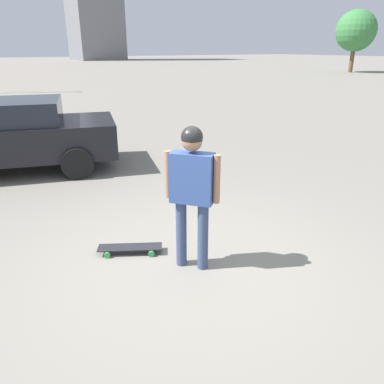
{
  "coord_description": "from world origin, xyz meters",
  "views": [
    {
      "loc": [
        -2.07,
        -3.28,
        2.45
      ],
      "look_at": [
        0.0,
        0.0,
        0.95
      ],
      "focal_mm": 35.0,
      "sensor_mm": 36.0,
      "label": 1
    }
  ],
  "objects": [
    {
      "name": "ground_plane",
      "position": [
        0.0,
        0.0,
        0.0
      ],
      "size": [
        220.0,
        220.0,
        0.0
      ],
      "primitive_type": "plane",
      "color": "gray"
    },
    {
      "name": "person",
      "position": [
        0.0,
        0.0,
        1.05
      ],
      "size": [
        0.46,
        0.5,
        1.69
      ],
      "rotation": [
        0.0,
        0.0,
        -0.87
      ],
      "color": "#38476B",
      "rests_on": "ground_plane"
    },
    {
      "name": "skateboard",
      "position": [
        -0.51,
        0.67,
        0.07
      ],
      "size": [
        0.8,
        0.56,
        0.09
      ],
      "rotation": [
        0.0,
        0.0,
        2.64
      ],
      "color": "#232328",
      "rests_on": "ground_plane"
    },
    {
      "name": "tree_distant",
      "position": [
        34.07,
        22.67,
        4.02
      ],
      "size": [
        4.02,
        4.02,
        6.05
      ],
      "color": "brown",
      "rests_on": "ground_plane"
    },
    {
      "name": "car_parked_near",
      "position": [
        -1.17,
        5.18,
        0.76
      ],
      "size": [
        4.62,
        3.01,
        1.47
      ],
      "rotation": [
        0.0,
        0.0,
        2.85
      ],
      "color": "black",
      "rests_on": "ground_plane"
    }
  ]
}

